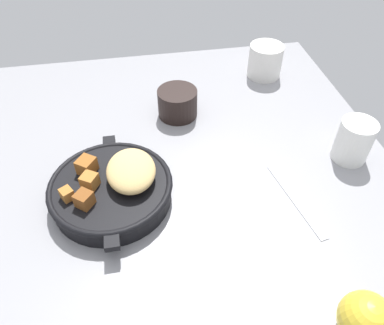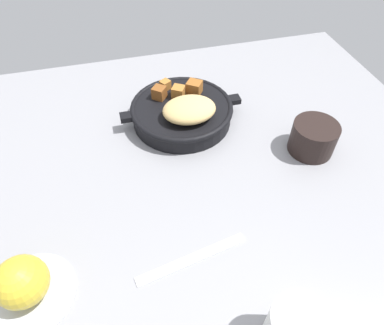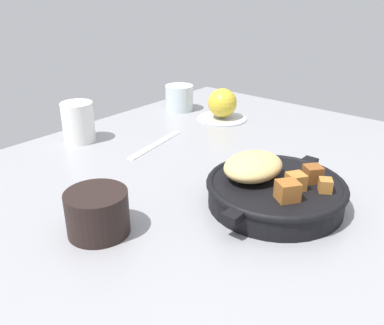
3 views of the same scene
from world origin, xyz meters
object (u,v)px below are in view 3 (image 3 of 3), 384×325
Objects in this scene: cast_iron_skillet at (273,188)px; red_apple at (222,103)px; butter_knife at (156,144)px; water_glass_short at (179,98)px; white_creamer_pitcher at (78,122)px; coffee_mug_dark at (97,213)px.

cast_iron_skillet is 44.23cm from red_apple.
red_apple reaches higher than butter_knife.
red_apple is 0.97× the size of water_glass_short.
cast_iron_skillet is at bearing -111.39° from butter_knife.
cast_iron_skillet reaches higher than water_glass_short.
cast_iron_skillet is 3.01× the size of white_creamer_pitcher.
coffee_mug_dark is 1.18× the size of water_glass_short.
coffee_mug_dark is (-29.46, -17.52, 3.03)cm from butter_knife.
water_glass_short is (32.10, -1.42, -1.01)cm from white_creamer_pitcher.
cast_iron_skillet is 3.60× the size of red_apple.
butter_knife is at bearing -150.04° from water_glass_short.
red_apple is at bearing 17.63° from coffee_mug_dark.
water_glass_short is at bearing 19.64° from butter_knife.
coffee_mug_dark is 60.87cm from water_glass_short.
coffee_mug_dark is 38.16cm from white_creamer_pitcher.
coffee_mug_dark is at bearing -122.35° from white_creamer_pitcher.
red_apple is at bearing -24.75° from white_creamer_pitcher.
white_creamer_pitcher is at bearing 111.31° from butter_knife.
butter_knife is at bearing 78.94° from cast_iron_skillet.
red_apple is 0.84× the size of white_creamer_pitcher.
butter_knife is 26.79cm from water_glass_short.
white_creamer_pitcher reaches higher than water_glass_short.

